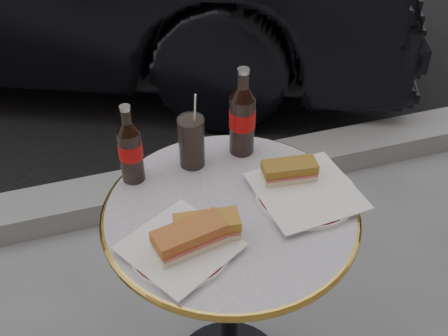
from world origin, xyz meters
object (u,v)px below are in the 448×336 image
object	(u,v)px
bistro_table	(229,304)
cola_glass	(192,142)
cola_bottle_left	(130,144)
plate_left	(180,249)
cola_bottle_right	(242,112)
plate_right	(306,193)

from	to	relation	value
bistro_table	cola_glass	world-z (taller)	cola_glass
cola_bottle_left	plate_left	bearing A→B (deg)	-79.40
plate_left	cola_bottle_right	size ratio (longest dim) A/B	0.90
bistro_table	cola_glass	bearing A→B (deg)	101.91
cola_bottle_right	plate_right	bearing A→B (deg)	-67.52
plate_left	cola_glass	world-z (taller)	cola_glass
cola_bottle_left	cola_bottle_right	bearing A→B (deg)	5.20
plate_left	cola_bottle_left	world-z (taller)	cola_bottle_left
cola_glass	plate_left	bearing A→B (deg)	-110.13
plate_left	plate_right	bearing A→B (deg)	13.85
cola_bottle_left	bistro_table	bearing A→B (deg)	-42.57
cola_bottle_left	cola_bottle_right	size ratio (longest dim) A/B	0.87
bistro_table	cola_bottle_right	bearing A→B (deg)	64.41
bistro_table	cola_bottle_right	size ratio (longest dim) A/B	2.92
plate_right	cola_bottle_right	distance (m)	0.27
bistro_table	cola_bottle_left	xyz separation A→B (m)	(-0.20, 0.18, 0.48)
plate_right	cola_bottle_right	world-z (taller)	cola_bottle_right
bistro_table	plate_left	xyz separation A→B (m)	(-0.15, -0.09, 0.37)
plate_right	cola_bottle_left	world-z (taller)	cola_bottle_left
cola_bottle_left	cola_glass	size ratio (longest dim) A/B	1.53
bistro_table	plate_right	xyz separation A→B (m)	(0.19, -0.01, 0.37)
cola_glass	cola_bottle_right	bearing A→B (deg)	5.97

